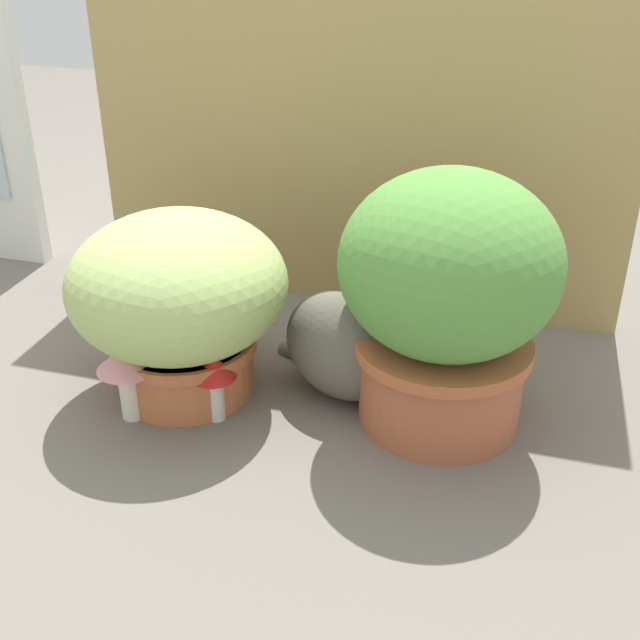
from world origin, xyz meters
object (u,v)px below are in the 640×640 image
Objects in this scene: cat at (349,343)px; mushroom_ornament_pink at (128,366)px; mushroom_ornament_red at (214,373)px; leafy_planter at (447,294)px; grass_planter at (179,298)px.

cat reaches higher than mushroom_ornament_pink.
mushroom_ornament_red is at bearing -146.79° from cat.
leafy_planter is at bearing 16.93° from mushroom_ornament_red.
grass_planter is 0.16m from mushroom_ornament_red.
leafy_planter reaches higher than mushroom_ornament_pink.
grass_planter reaches higher than mushroom_ornament_red.
leafy_planter is 1.40× the size of cat.
grass_planter is 3.00× the size of mushroom_ornament_red.
cat is at bearing 12.05° from grass_planter.
leafy_planter is 3.17× the size of mushroom_ornament_pink.
mushroom_ornament_red is at bearing -163.07° from leafy_planter.
cat is (-0.18, 0.02, -0.14)m from leafy_planter.
mushroom_ornament_red is (-0.22, -0.15, -0.02)m from cat.
mushroom_ornament_red is (0.10, -0.08, -0.11)m from grass_planter.
mushroom_ornament_red is 0.91× the size of mushroom_ornament_pink.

